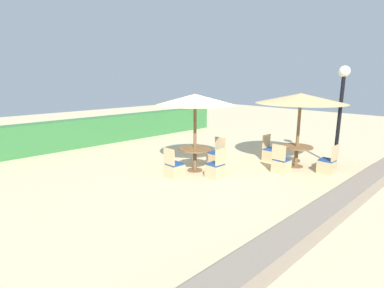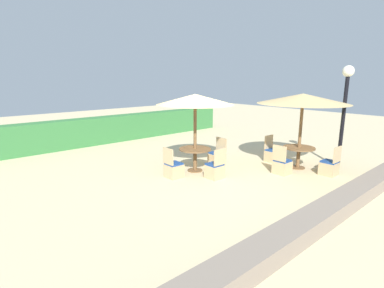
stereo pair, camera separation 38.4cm
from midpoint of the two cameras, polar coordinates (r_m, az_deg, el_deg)
The scene contains 14 objects.
ground_plane at distance 9.24m, azimuth 1.39°, elevation -6.05°, with size 40.00×40.00×0.00m, color beige.
hedge_row at distance 14.27m, azimuth -17.32°, elevation 2.56°, with size 13.00×0.70×1.20m, color #387A3D.
stone_border at distance 7.21m, azimuth 23.73°, elevation -11.23°, with size 10.00×0.56×0.35m, color gray.
lamp_post at distance 10.91m, azimuth 25.72°, elevation 8.21°, with size 0.36×0.36×3.32m.
parasol_front_right at distance 10.27m, azimuth 19.00°, elevation 8.18°, with size 2.87×2.87×2.45m.
round_table_front_right at distance 10.52m, azimuth 18.32°, elevation -1.23°, with size 1.03×1.03×0.71m.
patio_chair_front_right_south at distance 10.23m, azimuth 23.41°, elevation -3.73°, with size 0.46×0.46×0.93m.
patio_chair_front_right_north at distance 11.10m, azimuth 13.75°, elevation -1.79°, with size 0.46×0.46×0.93m.
patio_chair_front_right_west at distance 9.81m, azimuth 15.53°, elevation -3.80°, with size 0.46×0.46×0.93m.
parasol_center at distance 9.27m, azimuth -0.61°, elevation 8.42°, with size 2.42×2.42×2.45m.
round_table_center at distance 9.55m, azimuth -0.59°, elevation -1.83°, with size 1.01×1.01×0.74m.
patio_chair_center_west at distance 9.02m, azimuth -4.63°, elevation -4.81°, with size 0.46×0.46×0.93m.
patio_chair_center_south at distance 8.99m, azimuth 3.32°, elevation -4.85°, with size 0.46×0.46×0.93m.
patio_chair_center_east at distance 10.32m, azimuth 3.58°, elevation -2.54°, with size 0.46×0.46×0.93m.
Camera 1 is at (-6.35, -6.03, 2.97)m, focal length 28.00 mm.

